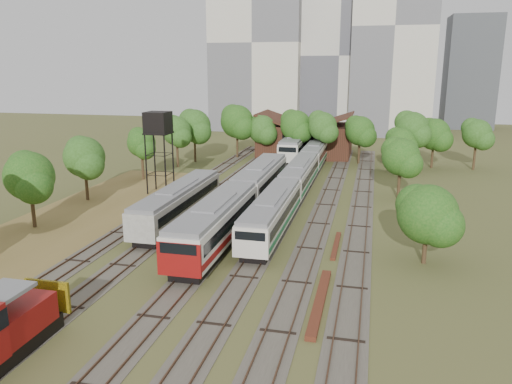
# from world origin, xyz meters

# --- Properties ---
(ground) EXTENTS (240.00, 240.00, 0.00)m
(ground) POSITION_xyz_m (0.00, 0.00, 0.00)
(ground) COLOR #475123
(ground) RESTS_ON ground
(dry_grass_patch) EXTENTS (14.00, 60.00, 0.04)m
(dry_grass_patch) POSITION_xyz_m (-18.00, 8.00, 0.02)
(dry_grass_patch) COLOR brown
(dry_grass_patch) RESTS_ON ground
(tracks) EXTENTS (24.60, 80.00, 0.19)m
(tracks) POSITION_xyz_m (-0.67, 25.00, 0.04)
(tracks) COLOR #4C473D
(tracks) RESTS_ON ground
(railcar_red_set) EXTENTS (3.30, 34.58, 4.09)m
(railcar_red_set) POSITION_xyz_m (-2.00, 17.57, 2.16)
(railcar_red_set) COLOR black
(railcar_red_set) RESTS_ON ground
(railcar_green_set) EXTENTS (2.93, 52.08, 3.62)m
(railcar_green_set) POSITION_xyz_m (2.00, 31.10, 1.91)
(railcar_green_set) COLOR black
(railcar_green_set) RESTS_ON ground
(railcar_rear) EXTENTS (3.29, 16.08, 4.07)m
(railcar_rear) POSITION_xyz_m (-2.00, 52.99, 2.15)
(railcar_rear) COLOR black
(railcar_rear) RESTS_ON ground
(old_grey_coach) EXTENTS (2.97, 18.00, 3.67)m
(old_grey_coach) POSITION_xyz_m (-8.00, 15.30, 2.00)
(old_grey_coach) COLOR black
(old_grey_coach) RESTS_ON ground
(water_tower) EXTENTS (2.92, 2.92, 10.12)m
(water_tower) POSITION_xyz_m (-14.84, 26.20, 8.52)
(water_tower) COLOR black
(water_tower) RESTS_ON ground
(rail_pile_near) EXTENTS (0.66, 9.92, 0.33)m
(rail_pile_near) POSITION_xyz_m (8.00, 0.28, 0.17)
(rail_pile_near) COLOR #602C1B
(rail_pile_near) RESTS_ON ground
(rail_pile_far) EXTENTS (0.43, 6.87, 0.22)m
(rail_pile_far) POSITION_xyz_m (8.20, 11.56, 0.11)
(rail_pile_far) COLOR #602C1B
(rail_pile_far) RESTS_ON ground
(maintenance_shed) EXTENTS (16.45, 11.55, 7.58)m
(maintenance_shed) POSITION_xyz_m (-1.00, 57.98, 2.91)
(maintenance_shed) COLOR #351F13
(maintenance_shed) RESTS_ON ground
(tree_band_left) EXTENTS (7.40, 55.72, 8.24)m
(tree_band_left) POSITION_xyz_m (-20.57, 15.80, 5.52)
(tree_band_left) COLOR #382616
(tree_band_left) RESTS_ON ground
(tree_band_far) EXTENTS (48.98, 10.94, 9.13)m
(tree_band_far) POSITION_xyz_m (1.48, 50.58, 5.83)
(tree_band_far) COLOR #382616
(tree_band_far) RESTS_ON ground
(tree_band_right) EXTENTS (5.83, 40.76, 7.30)m
(tree_band_right) POSITION_xyz_m (14.83, 26.55, 4.55)
(tree_band_right) COLOR #382616
(tree_band_right) RESTS_ON ground
(tower_left) EXTENTS (22.00, 16.00, 42.00)m
(tower_left) POSITION_xyz_m (-18.00, 95.00, 21.00)
(tower_left) COLOR beige
(tower_left) RESTS_ON ground
(tower_centre) EXTENTS (20.00, 18.00, 36.00)m
(tower_centre) POSITION_xyz_m (2.00, 100.00, 18.00)
(tower_centre) COLOR beige
(tower_centre) RESTS_ON ground
(tower_right) EXTENTS (18.00, 16.00, 48.00)m
(tower_right) POSITION_xyz_m (14.00, 92.00, 24.00)
(tower_right) COLOR beige
(tower_right) RESTS_ON ground
(tower_far_right) EXTENTS (12.00, 12.00, 28.00)m
(tower_far_right) POSITION_xyz_m (34.00, 110.00, 14.00)
(tower_far_right) COLOR #44474C
(tower_far_right) RESTS_ON ground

